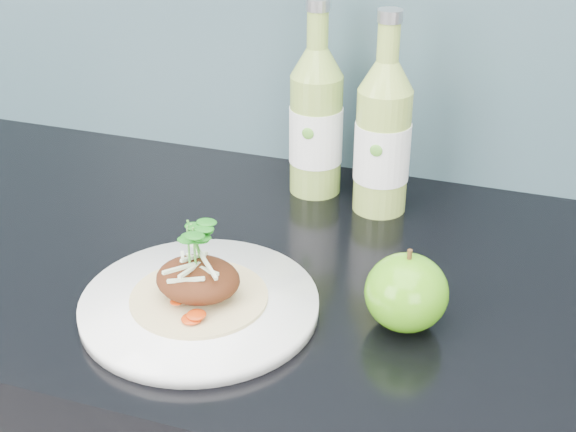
% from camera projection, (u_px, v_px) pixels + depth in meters
% --- Properties ---
extents(dinner_plate, '(0.33, 0.33, 0.02)m').
position_uv_depth(dinner_plate, '(200.00, 305.00, 0.86)').
color(dinner_plate, white).
rests_on(dinner_plate, kitchen_counter).
extents(pork_taco, '(0.15, 0.15, 0.10)m').
position_uv_depth(pork_taco, '(198.00, 277.00, 0.84)').
color(pork_taco, tan).
rests_on(pork_taco, dinner_plate).
extents(green_apple, '(0.10, 0.10, 0.09)m').
position_uv_depth(green_apple, '(406.00, 293.00, 0.82)').
color(green_apple, '#2D7E0D').
rests_on(green_apple, kitchen_counter).
extents(cider_bottle_left, '(0.08, 0.08, 0.27)m').
position_uv_depth(cider_bottle_left, '(316.00, 122.00, 1.08)').
color(cider_bottle_left, '#89A846').
rests_on(cider_bottle_left, kitchen_counter).
extents(cider_bottle_right, '(0.09, 0.09, 0.27)m').
position_uv_depth(cider_bottle_right, '(383.00, 138.00, 1.03)').
color(cider_bottle_right, '#96B44B').
rests_on(cider_bottle_right, kitchen_counter).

